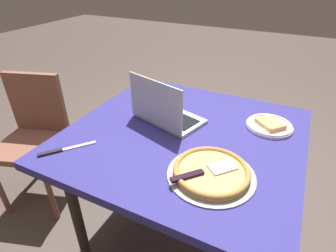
{
  "coord_description": "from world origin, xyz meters",
  "views": [
    {
      "loc": [
        -1.01,
        -0.42,
        1.44
      ],
      "look_at": [
        -0.07,
        0.05,
        0.8
      ],
      "focal_mm": 28.85,
      "sensor_mm": 36.0,
      "label": 1
    }
  ],
  "objects": [
    {
      "name": "chair_near",
      "position": [
        -0.09,
        1.01,
        0.5
      ],
      "size": [
        0.48,
        0.48,
        0.86
      ],
      "color": "brown",
      "rests_on": "ground_plane"
    },
    {
      "name": "pizza_tray",
      "position": [
        -0.23,
        -0.21,
        0.76
      ],
      "size": [
        0.34,
        0.34,
        0.04
      ],
      "color": "#939A98",
      "rests_on": "dining_table"
    },
    {
      "name": "pizza_plate",
      "position": [
        0.23,
        -0.36,
        0.75
      ],
      "size": [
        0.22,
        0.22,
        0.04
      ],
      "color": "white",
      "rests_on": "dining_table"
    },
    {
      "name": "ground_plane",
      "position": [
        0.0,
        0.0,
        0.0
      ],
      "size": [
        12.0,
        12.0,
        0.0
      ],
      "primitive_type": "plane",
      "color": "#4C403A"
    },
    {
      "name": "laptop",
      "position": [
        0.05,
        0.13,
        0.79
      ],
      "size": [
        0.3,
        0.39,
        0.25
      ],
      "color": "silver",
      "rests_on": "dining_table"
    },
    {
      "name": "table_knife",
      "position": [
        -0.37,
        0.42,
        0.74
      ],
      "size": [
        0.2,
        0.17,
        0.01
      ],
      "color": "#C3B1B9",
      "rests_on": "dining_table"
    },
    {
      "name": "drink_cup",
      "position": [
        0.23,
        0.37,
        0.79
      ],
      "size": [
        0.08,
        0.08,
        0.1
      ],
      "color": "#4F9957",
      "rests_on": "dining_table"
    },
    {
      "name": "dining_table",
      "position": [
        0.0,
        0.0,
        0.66
      ],
      "size": [
        1.04,
        1.09,
        0.74
      ],
      "color": "navy",
      "rests_on": "ground_plane"
    }
  ]
}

